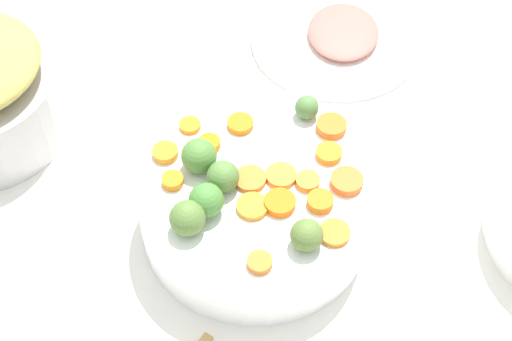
% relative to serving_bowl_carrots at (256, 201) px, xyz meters
% --- Properties ---
extents(tabletop, '(2.40, 2.40, 0.02)m').
position_rel_serving_bowl_carrots_xyz_m(tabletop, '(-0.02, 0.02, -0.06)').
color(tabletop, white).
rests_on(tabletop, ground).
extents(serving_bowl_carrots, '(0.29, 0.29, 0.10)m').
position_rel_serving_bowl_carrots_xyz_m(serving_bowl_carrots, '(0.00, 0.00, 0.00)').
color(serving_bowl_carrots, white).
rests_on(serving_bowl_carrots, tabletop).
extents(carrot_slice_0, '(0.05, 0.05, 0.01)m').
position_rel_serving_bowl_carrots_xyz_m(carrot_slice_0, '(0.11, -0.00, 0.06)').
color(carrot_slice_0, orange).
rests_on(carrot_slice_0, serving_bowl_carrots).
extents(carrot_slice_1, '(0.04, 0.04, 0.01)m').
position_rel_serving_bowl_carrots_xyz_m(carrot_slice_1, '(0.00, -0.05, 0.05)').
color(carrot_slice_1, orange).
rests_on(carrot_slice_1, serving_bowl_carrots).
extents(carrot_slice_2, '(0.04, 0.04, 0.01)m').
position_rel_serving_bowl_carrots_xyz_m(carrot_slice_2, '(0.08, -0.03, 0.06)').
color(carrot_slice_2, orange).
rests_on(carrot_slice_2, serving_bowl_carrots).
extents(carrot_slice_3, '(0.04, 0.04, 0.01)m').
position_rel_serving_bowl_carrots_xyz_m(carrot_slice_3, '(-0.06, 0.04, 0.06)').
color(carrot_slice_3, orange).
rests_on(carrot_slice_3, serving_bowl_carrots).
extents(carrot_slice_4, '(0.04, 0.04, 0.01)m').
position_rel_serving_bowl_carrots_xyz_m(carrot_slice_4, '(0.03, 0.00, 0.05)').
color(carrot_slice_4, orange).
rests_on(carrot_slice_4, serving_bowl_carrots).
extents(carrot_slice_5, '(0.04, 0.04, 0.01)m').
position_rel_serving_bowl_carrots_xyz_m(carrot_slice_5, '(0.06, -0.01, 0.06)').
color(carrot_slice_5, orange).
rests_on(carrot_slice_5, serving_bowl_carrots).
extents(carrot_slice_6, '(0.04, 0.04, 0.01)m').
position_rel_serving_bowl_carrots_xyz_m(carrot_slice_6, '(-0.03, 0.08, 0.06)').
color(carrot_slice_6, orange).
rests_on(carrot_slice_6, serving_bowl_carrots).
extents(carrot_slice_7, '(0.03, 0.03, 0.01)m').
position_rel_serving_bowl_carrots_xyz_m(carrot_slice_7, '(-0.10, -0.02, 0.06)').
color(carrot_slice_7, orange).
rests_on(carrot_slice_7, serving_bowl_carrots).
extents(carrot_slice_8, '(0.05, 0.05, 0.01)m').
position_rel_serving_bowl_carrots_xyz_m(carrot_slice_8, '(-0.01, -0.01, 0.05)').
color(carrot_slice_8, orange).
rests_on(carrot_slice_8, serving_bowl_carrots).
extents(carrot_slice_9, '(0.03, 0.03, 0.01)m').
position_rel_serving_bowl_carrots_xyz_m(carrot_slice_9, '(-0.09, 0.07, 0.05)').
color(carrot_slice_9, orange).
rests_on(carrot_slice_9, serving_bowl_carrots).
extents(carrot_slice_10, '(0.05, 0.05, 0.01)m').
position_rel_serving_bowl_carrots_xyz_m(carrot_slice_10, '(0.03, -0.04, 0.06)').
color(carrot_slice_10, orange).
rests_on(carrot_slice_10, serving_bowl_carrots).
extents(carrot_slice_11, '(0.05, 0.05, 0.01)m').
position_rel_serving_bowl_carrots_xyz_m(carrot_slice_11, '(0.09, 0.08, 0.06)').
color(carrot_slice_11, orange).
rests_on(carrot_slice_11, serving_bowl_carrots).
extents(carrot_slice_12, '(0.04, 0.04, 0.01)m').
position_rel_serving_bowl_carrots_xyz_m(carrot_slice_12, '(-0.11, 0.02, 0.06)').
color(carrot_slice_12, orange).
rests_on(carrot_slice_12, serving_bowl_carrots).
extents(carrot_slice_13, '(0.03, 0.03, 0.01)m').
position_rel_serving_bowl_carrots_xyz_m(carrot_slice_13, '(0.08, 0.04, 0.06)').
color(carrot_slice_13, orange).
rests_on(carrot_slice_13, serving_bowl_carrots).
extents(carrot_slice_14, '(0.04, 0.04, 0.01)m').
position_rel_serving_bowl_carrots_xyz_m(carrot_slice_14, '(0.02, -0.12, 0.06)').
color(carrot_slice_14, orange).
rests_on(carrot_slice_14, serving_bowl_carrots).
extents(carrot_slice_15, '(0.05, 0.05, 0.01)m').
position_rel_serving_bowl_carrots_xyz_m(carrot_slice_15, '(0.09, -0.07, 0.05)').
color(carrot_slice_15, orange).
rests_on(carrot_slice_15, serving_bowl_carrots).
extents(brussels_sprout_0, '(0.03, 0.03, 0.03)m').
position_rel_serving_bowl_carrots_xyz_m(brussels_sprout_0, '(0.05, 0.10, 0.07)').
color(brussels_sprout_0, '#517D40').
rests_on(brussels_sprout_0, serving_bowl_carrots).
extents(brussels_sprout_1, '(0.04, 0.04, 0.04)m').
position_rel_serving_bowl_carrots_xyz_m(brussels_sprout_1, '(-0.07, 0.01, 0.07)').
color(brussels_sprout_1, '#4F8138').
rests_on(brussels_sprout_1, serving_bowl_carrots).
extents(brussels_sprout_2, '(0.04, 0.04, 0.04)m').
position_rel_serving_bowl_carrots_xyz_m(brussels_sprout_2, '(-0.07, -0.08, 0.07)').
color(brussels_sprout_2, '#567937').
rests_on(brussels_sprout_2, serving_bowl_carrots).
extents(brussels_sprout_3, '(0.04, 0.04, 0.04)m').
position_rel_serving_bowl_carrots_xyz_m(brussels_sprout_3, '(-0.05, -0.06, 0.07)').
color(brussels_sprout_3, '#488338').
rests_on(brussels_sprout_3, serving_bowl_carrots).
extents(brussels_sprout_4, '(0.04, 0.04, 0.04)m').
position_rel_serving_bowl_carrots_xyz_m(brussels_sprout_4, '(-0.04, -0.02, 0.07)').
color(brussels_sprout_4, '#547E3B').
rests_on(brussels_sprout_4, serving_bowl_carrots).
extents(brussels_sprout_5, '(0.04, 0.04, 0.04)m').
position_rel_serving_bowl_carrots_xyz_m(brussels_sprout_5, '(0.06, -0.09, 0.07)').
color(brussels_sprout_5, '#5B7836').
rests_on(brussels_sprout_5, serving_bowl_carrots).
extents(ham_plate, '(0.27, 0.27, 0.01)m').
position_rel_serving_bowl_carrots_xyz_m(ham_plate, '(0.09, 0.36, -0.05)').
color(ham_plate, white).
rests_on(ham_plate, tabletop).
extents(ham_slice_main, '(0.11, 0.14, 0.02)m').
position_rel_serving_bowl_carrots_xyz_m(ham_slice_main, '(0.10, 0.36, -0.03)').
color(ham_slice_main, '#CA6B60').
rests_on(ham_slice_main, ham_plate).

